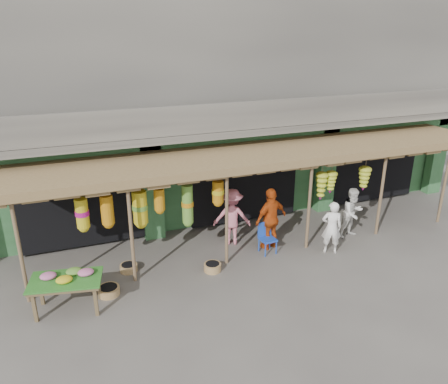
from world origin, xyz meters
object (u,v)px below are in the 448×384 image
object	(u,v)px
person_right	(353,213)
person_vendor	(271,219)
flower_table	(67,280)
person_shopper	(232,217)
person_front	(332,227)
blue_chair	(266,236)

from	to	relation	value
person_right	person_vendor	distance (m)	2.66
flower_table	person_vendor	world-z (taller)	person_vendor
person_vendor	person_shopper	size ratio (longest dim) A/B	1.08
person_front	person_right	world-z (taller)	person_right
blue_chair	person_shopper	xyz separation A→B (m)	(-0.73, 0.83, 0.36)
person_front	person_shopper	xyz separation A→B (m)	(-2.41, 1.52, 0.08)
blue_chair	person_front	bearing A→B (deg)	-27.02
blue_chair	person_front	world-z (taller)	person_front
blue_chair	person_right	xyz separation A→B (m)	(2.86, -0.05, 0.29)
blue_chair	person_vendor	bearing A→B (deg)	34.15
flower_table	person_front	xyz separation A→B (m)	(7.08, 0.18, 0.02)
flower_table	person_vendor	distance (m)	5.70
blue_chair	person_right	world-z (taller)	person_right
flower_table	person_right	bearing A→B (deg)	16.85
blue_chair	person_vendor	world-z (taller)	person_vendor
person_vendor	flower_table	bearing A→B (deg)	-4.72
flower_table	person_vendor	xyz separation A→B (m)	(5.60, 1.03, 0.17)
person_shopper	person_right	bearing A→B (deg)	-172.39
flower_table	person_right	world-z (taller)	person_right
blue_chair	person_shopper	bearing A→B (deg)	126.11
person_front	person_shopper	bearing A→B (deg)	-7.18
blue_chair	person_right	bearing A→B (deg)	-5.91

